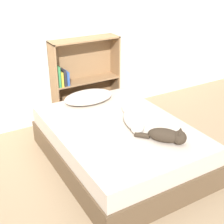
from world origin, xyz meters
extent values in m
plane|color=#997F60|center=(0.00, 0.00, 0.00)|extent=(8.00, 8.00, 0.00)
cube|color=silver|center=(0.00, 1.33, 1.25)|extent=(8.00, 0.06, 2.50)
cube|color=brown|center=(0.00, 0.00, 0.13)|extent=(1.34, 1.85, 0.26)
cube|color=#C1B2A3|center=(0.00, 0.00, 0.36)|extent=(1.30, 1.79, 0.19)
ellipsoid|color=beige|center=(0.00, 0.71, 0.52)|extent=(0.62, 0.38, 0.13)
ellipsoid|color=beige|center=(0.13, -0.07, 0.52)|extent=(0.31, 0.46, 0.12)
sphere|color=beige|center=(0.07, -0.24, 0.53)|extent=(0.14, 0.14, 0.14)
cone|color=beige|center=(0.11, -0.26, 0.60)|extent=(0.04, 0.04, 0.03)
cone|color=beige|center=(0.04, -0.23, 0.60)|extent=(0.04, 0.04, 0.03)
cylinder|color=beige|center=(0.22, 0.20, 0.49)|extent=(0.12, 0.20, 0.06)
ellipsoid|color=#33281E|center=(0.21, -0.50, 0.52)|extent=(0.32, 0.34, 0.14)
sphere|color=#33281E|center=(0.30, -0.60, 0.52)|extent=(0.14, 0.14, 0.14)
cone|color=#33281E|center=(0.33, -0.58, 0.60)|extent=(0.04, 0.04, 0.03)
cone|color=#33281E|center=(0.27, -0.63, 0.60)|extent=(0.04, 0.04, 0.03)
cylinder|color=#33281E|center=(0.07, -0.33, 0.48)|extent=(0.14, 0.15, 0.05)
cube|color=#8E6B47|center=(-0.27, 1.16, 0.56)|extent=(0.02, 0.26, 1.13)
cube|color=#8E6B47|center=(0.64, 1.16, 0.56)|extent=(0.02, 0.26, 1.13)
cube|color=#8E6B47|center=(0.19, 1.16, 0.01)|extent=(0.93, 0.26, 0.02)
cube|color=#8E6B47|center=(0.19, 1.16, 1.12)|extent=(0.93, 0.26, 0.02)
cube|color=#8E6B47|center=(0.19, 1.16, 0.56)|extent=(0.89, 0.26, 0.02)
cube|color=#8E6B47|center=(0.19, 1.28, 0.56)|extent=(0.93, 0.02, 1.13)
cube|color=#337F47|center=(-0.23, 1.12, 0.71)|extent=(0.03, 0.16, 0.27)
cube|color=gold|center=(-0.19, 1.12, 0.67)|extent=(0.03, 0.16, 0.19)
cube|color=#232328|center=(-0.15, 1.12, 0.68)|extent=(0.03, 0.16, 0.21)
cube|color=#2D519E|center=(-0.11, 1.12, 0.67)|extent=(0.03, 0.16, 0.18)
camera|label=1|loc=(-1.53, -2.47, 2.03)|focal=50.00mm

